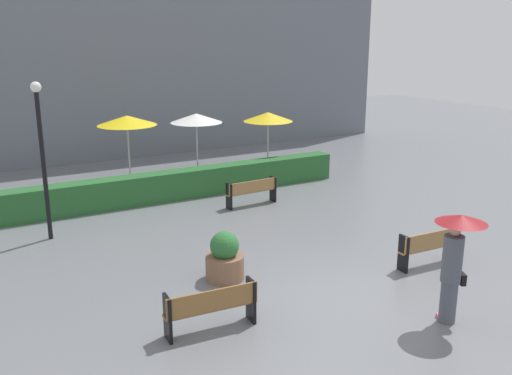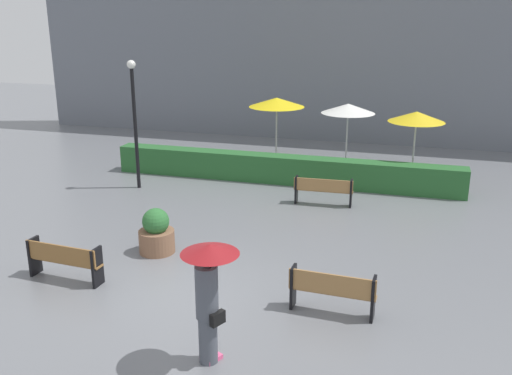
{
  "view_description": "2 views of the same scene",
  "coord_description": "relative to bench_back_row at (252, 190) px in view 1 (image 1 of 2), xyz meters",
  "views": [
    {
      "loc": [
        -6.9,
        -8.96,
        5.42
      ],
      "look_at": [
        0.23,
        3.58,
        1.48
      ],
      "focal_mm": 39.7,
      "sensor_mm": 36.0,
      "label": 1
    },
    {
      "loc": [
        4.32,
        -9.82,
        5.68
      ],
      "look_at": [
        0.62,
        2.78,
        1.56
      ],
      "focal_mm": 39.28,
      "sensor_mm": 36.0,
      "label": 2
    }
  ],
  "objects": [
    {
      "name": "lamp_post",
      "position": [
        -6.3,
        0.03,
        2.06
      ],
      "size": [
        0.28,
        0.28,
        4.24
      ],
      "color": "black",
      "rests_on": "ground"
    },
    {
      "name": "patio_umbrella_white",
      "position": [
        0.08,
        4.52,
        1.76
      ],
      "size": [
        2.0,
        2.0,
        2.46
      ],
      "color": "silver",
      "rests_on": "ground"
    },
    {
      "name": "pedestrian_with_umbrella",
      "position": [
        -0.43,
        -8.61,
        0.88
      ],
      "size": [
        0.96,
        0.96,
        2.18
      ],
      "color": "#4C515B",
      "rests_on": "ground"
    },
    {
      "name": "hedge_strip",
      "position": [
        -1.77,
        1.97,
        -0.04
      ],
      "size": [
        12.19,
        0.7,
        0.96
      ],
      "primitive_type": "cube",
      "color": "#28602D",
      "rests_on": "ground"
    },
    {
      "name": "bench_near_right",
      "position": [
        1.28,
        -6.44,
        0.02
      ],
      "size": [
        1.72,
        0.39,
        0.89
      ],
      "color": "#9E7242",
      "rests_on": "ground"
    },
    {
      "name": "patio_umbrella_yellow_far",
      "position": [
        2.55,
        3.29,
        1.79
      ],
      "size": [
        1.91,
        1.91,
        2.49
      ],
      "color": "silver",
      "rests_on": "ground"
    },
    {
      "name": "bench_near_left",
      "position": [
        -4.6,
        -6.66,
        0.0
      ],
      "size": [
        1.81,
        0.48,
        0.88
      ],
      "color": "olive",
      "rests_on": "ground"
    },
    {
      "name": "patio_umbrella_yellow",
      "position": [
        -2.64,
        4.49,
        1.88
      ],
      "size": [
        2.14,
        2.14,
        2.58
      ],
      "color": "silver",
      "rests_on": "ground"
    },
    {
      "name": "bench_back_row",
      "position": [
        0.0,
        0.0,
        0.0
      ],
      "size": [
        1.81,
        0.41,
        0.85
      ],
      "color": "#9E7242",
      "rests_on": "ground"
    },
    {
      "name": "planter_pot",
      "position": [
        -3.33,
        -4.68,
        -0.02
      ],
      "size": [
        0.88,
        0.88,
        1.14
      ],
      "color": "brown",
      "rests_on": "ground"
    },
    {
      "name": "ground_plane",
      "position": [
        -1.7,
        -6.43,
        -0.51
      ],
      "size": [
        60.0,
        60.0,
        0.0
      ],
      "primitive_type": "plane",
      "color": "slate"
    },
    {
      "name": "building_facade",
      "position": [
        -1.7,
        9.57,
        4.49
      ],
      "size": [
        28.0,
        1.2,
        10.01
      ],
      "primitive_type": "cube",
      "color": "slate",
      "rests_on": "ground"
    }
  ]
}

